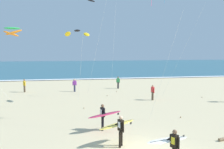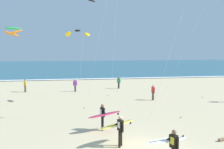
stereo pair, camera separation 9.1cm
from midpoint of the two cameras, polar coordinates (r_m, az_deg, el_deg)
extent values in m
cube|color=#2D6075|center=(70.83, -6.41, 1.95)|extent=(160.00, 60.00, 0.08)
cube|color=white|center=(41.32, -4.37, -1.01)|extent=(160.00, 1.28, 0.01)
cylinder|color=black|center=(13.28, 1.69, -15.11)|extent=(0.13, 0.13, 0.88)
cylinder|color=black|center=(13.52, 2.05, -14.72)|extent=(0.13, 0.13, 0.88)
cube|color=black|center=(13.15, 1.89, -11.91)|extent=(0.32, 0.39, 0.60)
cube|color=white|center=(13.08, 1.50, -11.82)|extent=(0.09, 0.19, 0.32)
sphere|color=tan|center=(13.03, 1.89, -10.15)|extent=(0.21, 0.21, 0.21)
cylinder|color=black|center=(12.99, 2.47, -12.34)|extent=(0.09, 0.09, 0.56)
cylinder|color=black|center=(13.30, 1.32, -11.20)|extent=(0.09, 0.09, 0.26)
cylinder|color=black|center=(13.38, 0.88, -11.68)|extent=(0.26, 0.17, 0.14)
ellipsoid|color=#EFD14C|center=(13.45, 1.00, -11.75)|extent=(2.25, 1.34, 0.25)
cube|color=#333333|center=(13.44, 1.00, -11.60)|extent=(1.81, 0.80, 0.17)
cube|color=#262628|center=(13.99, 4.27, -11.36)|extent=(0.11, 0.06, 0.14)
cylinder|color=black|center=(15.81, -2.47, -11.58)|extent=(0.13, 0.13, 0.88)
cylinder|color=black|center=(15.99, -2.34, -11.37)|extent=(0.13, 0.13, 0.88)
cube|color=black|center=(15.69, -2.42, -8.90)|extent=(0.29, 0.38, 0.60)
cube|color=white|center=(15.64, -2.77, -8.80)|extent=(0.07, 0.20, 0.32)
sphere|color=brown|center=(15.58, -2.42, -7.41)|extent=(0.21, 0.21, 0.21)
cylinder|color=black|center=(15.46, -2.07, -8.71)|extent=(0.09, 0.09, 0.26)
cylinder|color=black|center=(15.39, -2.14, -9.28)|extent=(0.26, 0.15, 0.14)
cylinder|color=black|center=(15.90, -2.75, -8.84)|extent=(0.09, 0.09, 0.56)
ellipsoid|color=#D83359|center=(15.39, -1.87, -9.44)|extent=(2.30, 1.11, 0.27)
cube|color=#333333|center=(15.38, -1.87, -9.30)|extent=(1.90, 0.59, 0.18)
cube|color=#262628|center=(15.80, 1.31, -9.28)|extent=(0.12, 0.05, 0.14)
cube|color=black|center=(11.40, 14.33, -15.02)|extent=(0.33, 0.39, 0.60)
cube|color=yellow|center=(11.31, 13.98, -14.96)|extent=(0.10, 0.19, 0.32)
sphere|color=brown|center=(11.25, 14.39, -13.02)|extent=(0.21, 0.21, 0.21)
cylinder|color=black|center=(11.27, 15.25, -15.50)|extent=(0.09, 0.09, 0.56)
cylinder|color=black|center=(11.50, 13.45, -14.21)|extent=(0.09, 0.09, 0.26)
cylinder|color=black|center=(11.56, 12.88, -14.78)|extent=(0.26, 0.18, 0.14)
ellipsoid|color=white|center=(11.64, 12.93, -14.84)|extent=(2.57, 1.65, 0.33)
cube|color=#333333|center=(11.62, 12.93, -14.67)|extent=(2.05, 1.01, 0.23)
cube|color=#262628|center=(12.45, 16.37, -13.86)|extent=(0.11, 0.06, 0.14)
ellipsoid|color=yellow|center=(23.52, -6.17, 9.42)|extent=(0.71, 1.20, 0.54)
ellipsoid|color=black|center=(23.35, -8.35, 10.23)|extent=(0.71, 1.19, 0.20)
ellipsoid|color=yellow|center=(23.18, -10.54, 9.40)|extent=(0.71, 1.20, 0.54)
cylinder|color=silver|center=(22.16, -7.59, 1.06)|extent=(0.45, 2.46, 6.40)
cylinder|color=brown|center=(21.51, -6.79, -7.88)|extent=(0.06, 0.06, 0.10)
cylinder|color=silver|center=(18.05, 12.65, 2.51)|extent=(2.54, 0.18, 8.10)
cylinder|color=brown|center=(19.32, 15.80, -9.70)|extent=(0.06, 0.06, 0.10)
cylinder|color=silver|center=(26.68, 16.42, 5.43)|extent=(4.08, 1.08, 9.84)
cylinder|color=brown|center=(27.65, 20.40, -5.06)|extent=(0.06, 0.06, 0.10)
cylinder|color=silver|center=(27.75, 0.37, 8.21)|extent=(1.08, 2.30, 12.27)
cylinder|color=brown|center=(29.42, 1.02, -4.00)|extent=(0.06, 0.06, 0.10)
ellipsoid|color=orange|center=(22.33, -22.28, 9.21)|extent=(1.52, 1.05, 0.62)
ellipsoid|color=green|center=(23.46, -22.63, 10.06)|extent=(1.53, 1.06, 0.20)
ellipsoid|color=orange|center=(24.54, -22.86, 8.88)|extent=(1.52, 1.05, 0.62)
ellipsoid|color=black|center=(28.70, -5.22, 17.08)|extent=(1.33, 1.13, 0.55)
cylinder|color=silver|center=(26.80, -3.69, 6.36)|extent=(2.10, 1.27, 10.49)
cylinder|color=brown|center=(26.81, -1.25, -5.01)|extent=(0.06, 0.06, 0.10)
cylinder|color=#4C3D2D|center=(25.03, 9.47, -5.04)|extent=(0.22, 0.22, 0.84)
cube|color=red|center=(24.91, 9.50, -3.48)|extent=(0.29, 0.36, 0.54)
sphere|color=tan|center=(24.85, 9.51, -2.62)|extent=(0.20, 0.20, 0.20)
cylinder|color=red|center=(24.77, 9.82, -3.78)|extent=(0.08, 0.08, 0.50)
cylinder|color=red|center=(25.08, 9.17, -3.64)|extent=(0.08, 0.08, 0.50)
cylinder|color=#2D334C|center=(29.78, -8.92, -3.23)|extent=(0.22, 0.22, 0.84)
cube|color=purple|center=(29.67, -8.94, -1.92)|extent=(0.33, 0.21, 0.54)
sphere|color=beige|center=(29.62, -8.95, -1.19)|extent=(0.20, 0.20, 0.20)
cylinder|color=purple|center=(29.67, -8.53, -2.11)|extent=(0.08, 0.08, 0.50)
cylinder|color=purple|center=(29.71, -9.34, -2.11)|extent=(0.08, 0.08, 0.50)
cylinder|color=#4C3D2D|center=(30.96, -20.05, -3.18)|extent=(0.22, 0.22, 0.84)
cube|color=gold|center=(30.86, -20.10, -1.91)|extent=(0.33, 0.37, 0.54)
sphere|color=brown|center=(30.81, -20.13, -1.21)|extent=(0.20, 0.20, 0.20)
cylinder|color=gold|center=(30.68, -19.93, -2.14)|extent=(0.08, 0.08, 0.50)
cylinder|color=gold|center=(31.06, -20.25, -2.05)|extent=(0.08, 0.08, 0.50)
cylinder|color=black|center=(31.75, 1.37, -2.57)|extent=(0.22, 0.22, 0.84)
cube|color=#339351|center=(31.65, 1.37, -1.34)|extent=(0.37, 0.32, 0.54)
sphere|color=brown|center=(31.60, 1.38, -0.65)|extent=(0.20, 0.20, 0.20)
cylinder|color=#339351|center=(31.59, 1.73, -1.54)|extent=(0.08, 0.08, 0.50)
cylinder|color=#339351|center=(31.74, 1.02, -1.50)|extent=(0.08, 0.08, 0.50)
camera|label=1|loc=(0.05, -90.16, -0.02)|focal=38.67mm
camera|label=2|loc=(0.05, 89.84, 0.02)|focal=38.67mm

